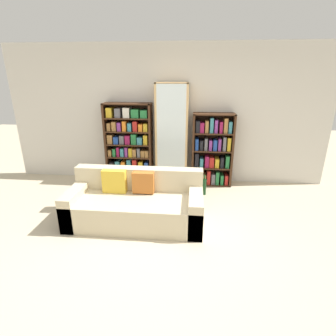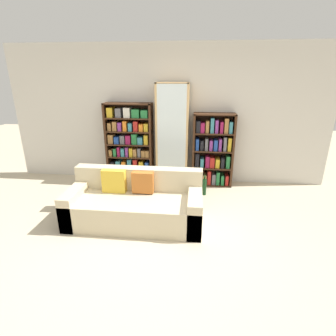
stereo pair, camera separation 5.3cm
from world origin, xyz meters
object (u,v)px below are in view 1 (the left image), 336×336
Objects in this scene: couch at (136,204)px; bookshelf_left at (129,144)px; bookshelf_right at (212,151)px; display_cabinet at (172,136)px; wine_bottle at (204,187)px.

bookshelf_left reaches higher than couch.
bookshelf_right is (1.66, 0.00, -0.10)m from bookshelf_left.
display_cabinet is at bearing -1.05° from bookshelf_left.
bookshelf_right is at bearing 1.16° from display_cabinet.
couch is 5.14× the size of wine_bottle.
couch is 1.49m from wine_bottle.
couch is 1.39× the size of bookshelf_right.
couch is 1.24× the size of bookshelf_left.
display_cabinet reaches higher than bookshelf_left.
bookshelf_right reaches higher than couch.
display_cabinet is 0.85m from bookshelf_right.
display_cabinet is 1.17m from wine_bottle.
bookshelf_left is 0.89m from display_cabinet.
bookshelf_left is at bearing 160.55° from wine_bottle.
couch is at bearing -127.75° from bookshelf_right.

